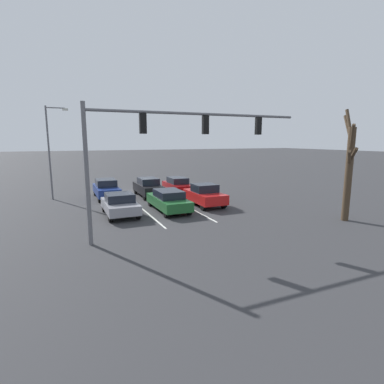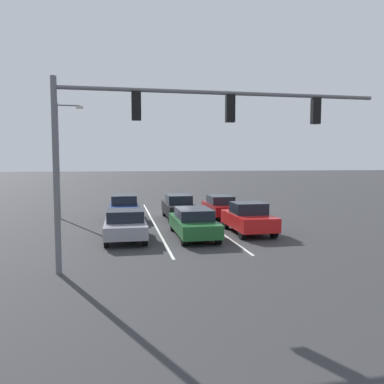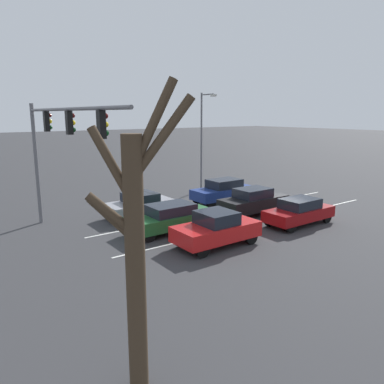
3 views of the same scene
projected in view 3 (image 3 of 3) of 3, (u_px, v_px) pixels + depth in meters
ground_plane at (282, 208)px, 24.44m from camera, size 240.00×240.00×0.00m
lane_stripe_left_divider at (265, 222)px, 21.24m from camera, size 0.12×18.68×0.01m
lane_stripe_center_divider at (227, 210)px, 23.79m from camera, size 0.12×18.68×0.01m
car_gray_rightlane_front at (140, 205)px, 22.03m from camera, size 1.94×4.03×1.46m
car_darkgreen_midlane_front at (172, 217)px, 19.39m from camera, size 1.85×4.76×1.46m
car_red_leftlane_front at (216, 229)px, 17.25m from camera, size 1.90×4.06×1.63m
car_black_midlane_second at (253, 201)px, 22.60m from camera, size 1.72×4.44×1.63m
car_maroon_leftlane_second at (299, 211)px, 20.58m from camera, size 1.71×4.21×1.46m
car_navy_rightlane_second at (223, 191)px, 25.70m from camera, size 1.78×4.49×1.61m
traffic_signal_gantry at (55, 136)px, 17.01m from camera, size 11.63×0.37×6.55m
street_lamp_right_shoulder at (203, 135)px, 28.88m from camera, size 1.72×0.24×7.57m
bare_tree_near at (135, 246)px, 7.78m from camera, size 1.63×2.03×6.72m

